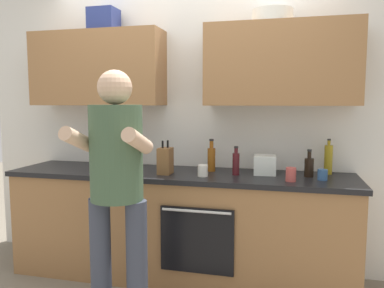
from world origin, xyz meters
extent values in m
plane|color=#756B5B|center=(0.00, 0.00, 0.00)|extent=(12.00, 12.00, 0.00)
cube|color=silver|center=(0.00, 0.36, 1.25)|extent=(4.00, 0.06, 2.50)
cube|color=olive|center=(-0.80, 0.17, 1.77)|extent=(1.20, 0.32, 0.65)
cube|color=olive|center=(0.80, 0.17, 1.77)|extent=(1.20, 0.32, 0.65)
cylinder|color=silver|center=(0.73, 0.17, 2.15)|extent=(0.32, 0.32, 0.10)
cube|color=navy|center=(-0.73, 0.17, 2.20)|extent=(0.24, 0.20, 0.19)
cube|color=olive|center=(0.00, 0.00, 0.43)|extent=(2.80, 0.60, 0.86)
cube|color=black|center=(0.00, 0.00, 0.88)|extent=(2.84, 0.64, 0.04)
cube|color=black|center=(0.23, -0.31, 0.45)|extent=(0.56, 0.02, 0.50)
cylinder|color=silver|center=(0.23, -0.33, 0.68)|extent=(0.52, 0.02, 0.02)
cylinder|color=#383D4C|center=(-0.33, -0.75, 0.42)|extent=(0.14, 0.14, 0.85)
cylinder|color=#383D4C|center=(-0.07, -0.75, 0.42)|extent=(0.14, 0.14, 0.85)
cylinder|color=#3F593F|center=(-0.20, -0.75, 1.15)|extent=(0.34, 0.34, 0.61)
sphere|color=#D8AD8C|center=(-0.20, -0.75, 1.57)|extent=(0.22, 0.22, 0.22)
cylinder|color=#D8AD8C|center=(-0.40, -0.87, 1.24)|extent=(0.09, 0.31, 0.19)
cylinder|color=#D8AD8C|center=(0.00, -0.87, 1.24)|extent=(0.09, 0.31, 0.19)
cylinder|color=#8C4C14|center=(0.25, 0.12, 1.00)|extent=(0.07, 0.07, 0.19)
cylinder|color=#8C4C14|center=(0.25, 0.12, 1.12)|extent=(0.03, 0.03, 0.06)
cylinder|color=black|center=(0.25, 0.12, 1.16)|extent=(0.04, 0.04, 0.02)
cylinder|color=orange|center=(-0.59, -0.04, 1.02)|extent=(0.06, 0.06, 0.25)
cylinder|color=orange|center=(-0.59, -0.04, 1.16)|extent=(0.02, 0.02, 0.04)
cylinder|color=black|center=(-0.59, -0.04, 1.19)|extent=(0.02, 0.02, 0.01)
cylinder|color=olive|center=(1.19, 0.22, 1.02)|extent=(0.06, 0.06, 0.23)
cylinder|color=olive|center=(1.19, 0.22, 1.15)|extent=(0.02, 0.02, 0.04)
cylinder|color=black|center=(1.19, 0.22, 1.18)|extent=(0.03, 0.03, 0.01)
cylinder|color=red|center=(-0.62, 0.08, 1.00)|extent=(0.06, 0.06, 0.19)
cylinder|color=red|center=(-0.62, 0.08, 1.12)|extent=(0.03, 0.03, 0.05)
cylinder|color=black|center=(-0.62, 0.08, 1.15)|extent=(0.03, 0.03, 0.01)
cylinder|color=#471419|center=(0.48, 0.00, 0.99)|extent=(0.06, 0.06, 0.18)
cylinder|color=#471419|center=(0.48, 0.00, 1.10)|extent=(0.03, 0.03, 0.04)
cylinder|color=black|center=(0.48, 0.00, 1.12)|extent=(0.03, 0.03, 0.01)
cylinder|color=black|center=(1.03, 0.06, 0.97)|extent=(0.07, 0.07, 0.14)
cylinder|color=black|center=(1.03, 0.06, 1.07)|extent=(0.03, 0.03, 0.06)
cylinder|color=black|center=(1.03, 0.06, 1.11)|extent=(0.03, 0.03, 0.01)
cylinder|color=silver|center=(-0.70, -0.06, 0.97)|extent=(0.07, 0.07, 0.15)
cylinder|color=silver|center=(-0.70, -0.06, 1.07)|extent=(0.03, 0.03, 0.05)
cylinder|color=black|center=(-0.70, -0.06, 1.10)|extent=(0.03, 0.03, 0.01)
cylinder|color=#33598C|center=(1.13, -0.04, 0.94)|extent=(0.07, 0.07, 0.08)
cylinder|color=white|center=(0.23, -0.12, 0.94)|extent=(0.08, 0.08, 0.09)
cylinder|color=#BF4C47|center=(0.90, -0.15, 0.95)|extent=(0.07, 0.07, 0.10)
cube|color=brown|center=(-0.08, -0.09, 1.01)|extent=(0.10, 0.14, 0.21)
cylinder|color=black|center=(-0.10, -0.11, 1.14)|extent=(0.02, 0.02, 0.06)
cylinder|color=black|center=(-0.07, -0.07, 1.14)|extent=(0.02, 0.02, 0.06)
cube|color=silver|center=(0.69, 0.10, 0.98)|extent=(0.19, 0.21, 0.15)
camera|label=1|loc=(0.86, -2.98, 1.47)|focal=35.55mm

